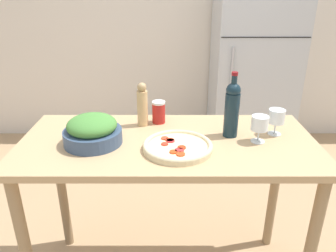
# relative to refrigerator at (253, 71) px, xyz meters

# --- Properties ---
(wall_back) EXTENTS (6.40, 0.08, 2.60)m
(wall_back) POSITION_rel_refrigerator_xyz_m (-0.83, 0.37, 0.47)
(wall_back) COLOR silver
(wall_back) RESTS_ON ground_plane
(refrigerator) EXTENTS (0.78, 0.67, 1.67)m
(refrigerator) POSITION_rel_refrigerator_xyz_m (0.00, 0.00, 0.00)
(refrigerator) COLOR #B7BCC1
(refrigerator) RESTS_ON ground_plane
(prep_counter) EXTENTS (1.46, 0.67, 0.91)m
(prep_counter) POSITION_rel_refrigerator_xyz_m (-0.83, -1.71, -0.06)
(prep_counter) COLOR tan
(prep_counter) RESTS_ON ground_plane
(wine_bottle) EXTENTS (0.07, 0.07, 0.33)m
(wine_bottle) POSITION_rel_refrigerator_xyz_m (-0.52, -1.66, 0.22)
(wine_bottle) COLOR #142833
(wine_bottle) RESTS_ON prep_counter
(wine_glass_near) EXTENTS (0.08, 0.08, 0.13)m
(wine_glass_near) POSITION_rel_refrigerator_xyz_m (-0.39, -1.73, 0.16)
(wine_glass_near) COLOR silver
(wine_glass_near) RESTS_ON prep_counter
(wine_glass_far) EXTENTS (0.08, 0.08, 0.13)m
(wine_glass_far) POSITION_rel_refrigerator_xyz_m (-0.29, -1.64, 0.16)
(wine_glass_far) COLOR silver
(wine_glass_far) RESTS_ON prep_counter
(pepper_mill) EXTENTS (0.06, 0.06, 0.24)m
(pepper_mill) POSITION_rel_refrigerator_xyz_m (-0.97, -1.52, 0.19)
(pepper_mill) COLOR tan
(pepper_mill) RESTS_ON prep_counter
(salad_bowl) EXTENTS (0.28, 0.28, 0.14)m
(salad_bowl) POSITION_rel_refrigerator_xyz_m (-1.19, -1.74, 0.14)
(salad_bowl) COLOR #384C6B
(salad_bowl) RESTS_ON prep_counter
(homemade_pizza) EXTENTS (0.33, 0.33, 0.03)m
(homemade_pizza) POSITION_rel_refrigerator_xyz_m (-0.79, -1.81, 0.09)
(homemade_pizza) COLOR beige
(homemade_pizza) RESTS_ON prep_counter
(salt_canister) EXTENTS (0.07, 0.07, 0.12)m
(salt_canister) POSITION_rel_refrigerator_xyz_m (-0.88, -1.48, 0.13)
(salt_canister) COLOR #B2231E
(salt_canister) RESTS_ON prep_counter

